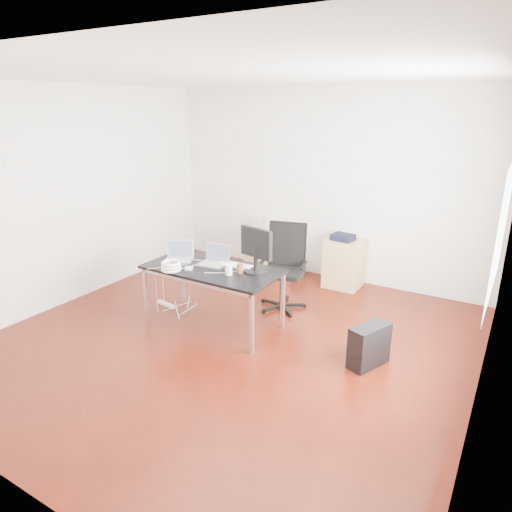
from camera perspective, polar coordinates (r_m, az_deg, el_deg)
The scene contains 18 objects.
room_shell at distance 4.73m, azimuth -3.04°, elevation 4.51°, with size 5.00×5.00×5.00m.
desk at distance 5.36m, azimuth -5.44°, elevation -2.00°, with size 1.60×0.80×0.73m.
office_chair at distance 5.90m, azimuth 3.55°, elevation -0.77°, with size 0.58×0.60×1.08m.
filing_cabinet_left at distance 7.28m, azimuth 1.11°, elevation 0.90°, with size 0.50×0.50×0.70m, color tan.
filing_cabinet_right at distance 6.75m, azimuth 10.99°, elevation -0.86°, with size 0.50×0.50×0.70m, color tan.
pc_tower at distance 4.83m, azimuth 13.96°, elevation -10.82°, with size 0.20×0.45×0.44m, color black.
wastebasket at distance 7.11m, azimuth 5.27°, elevation -1.41°, with size 0.24×0.24×0.28m, color black.
power_strip at distance 6.20m, azimuth -11.16°, elevation -5.94°, with size 0.30×0.06×0.04m, color white.
laptop_left at distance 5.64m, azimuth -9.63°, elevation 0.02°, with size 0.41×0.38×0.23m.
laptop_right at distance 5.44m, azimuth -5.26°, elevation -0.46°, with size 0.34×0.27×0.23m.
monitor at distance 5.11m, azimuth 0.03°, elevation 1.06°, with size 0.45×0.26×0.51m.
keyboard at distance 5.37m, azimuth -2.58°, elevation -1.14°, with size 0.44×0.14×0.02m, color white.
cup_white at distance 5.09m, azimuth -3.44°, elevation -1.70°, with size 0.08×0.08×0.12m, color white.
cup_brown at distance 5.15m, azimuth -2.03°, elevation -1.56°, with size 0.08×0.08×0.10m, color brown.
cable_coil at distance 5.30m, azimuth -10.56°, elevation -1.26°, with size 0.24×0.24×0.11m.
power_adapter at distance 5.31m, azimuth -8.41°, elevation -1.56°, with size 0.07×0.07×0.03m, color white.
speaker at distance 7.17m, azimuth 1.10°, elevation 4.27°, with size 0.09×0.08×0.18m, color #9E9E9E.
navy_garment at distance 6.61m, azimuth 10.81°, elevation 2.31°, with size 0.30×0.24×0.09m, color black.
Camera 1 is at (2.61, -3.80, 2.53)m, focal length 32.00 mm.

